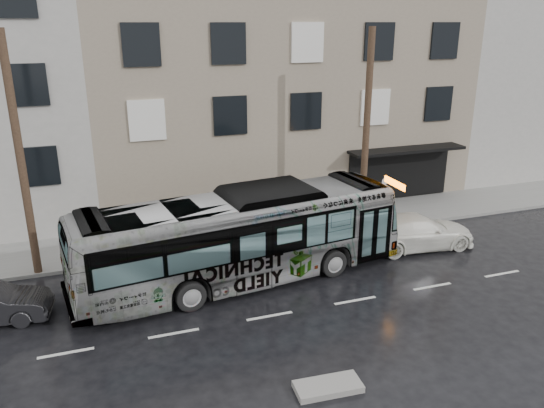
% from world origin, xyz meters
% --- Properties ---
extents(ground, '(120.00, 120.00, 0.00)m').
position_xyz_m(ground, '(0.00, 0.00, 0.00)').
color(ground, black).
rests_on(ground, ground).
extents(sidewalk, '(90.00, 3.60, 0.15)m').
position_xyz_m(sidewalk, '(0.00, 4.90, 0.07)').
color(sidewalk, gray).
rests_on(sidewalk, ground).
extents(building_taupe, '(20.00, 12.00, 11.00)m').
position_xyz_m(building_taupe, '(5.00, 12.70, 5.50)').
color(building_taupe, gray).
rests_on(building_taupe, ground).
extents(building_filler, '(18.00, 12.00, 12.00)m').
position_xyz_m(building_filler, '(24.00, 12.70, 6.00)').
color(building_filler, '#ADA9A3').
rests_on(building_filler, ground).
extents(utility_pole_front, '(0.30, 0.30, 9.00)m').
position_xyz_m(utility_pole_front, '(6.50, 3.30, 4.65)').
color(utility_pole_front, '#4C3726').
rests_on(utility_pole_front, sidewalk).
extents(utility_pole_rear, '(0.30, 0.30, 9.00)m').
position_xyz_m(utility_pole_rear, '(-7.50, 3.30, 4.65)').
color(utility_pole_rear, '#4C3726').
rests_on(utility_pole_rear, sidewalk).
extents(sign_post, '(0.06, 0.06, 2.40)m').
position_xyz_m(sign_post, '(7.60, 3.30, 1.35)').
color(sign_post, slate).
rests_on(sign_post, sidewalk).
extents(bus, '(12.81, 4.57, 3.49)m').
position_xyz_m(bus, '(-0.17, 0.35, 1.75)').
color(bus, '#B2B2B2').
rests_on(bus, ground).
extents(white_sedan, '(5.24, 2.47, 1.48)m').
position_xyz_m(white_sedan, '(7.86, 0.84, 0.74)').
color(white_sedan, white).
rests_on(white_sedan, ground).
extents(slush_pile, '(1.85, 0.91, 0.18)m').
position_xyz_m(slush_pile, '(0.28, -6.54, 0.09)').
color(slush_pile, '#A09F98').
rests_on(slush_pile, ground).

